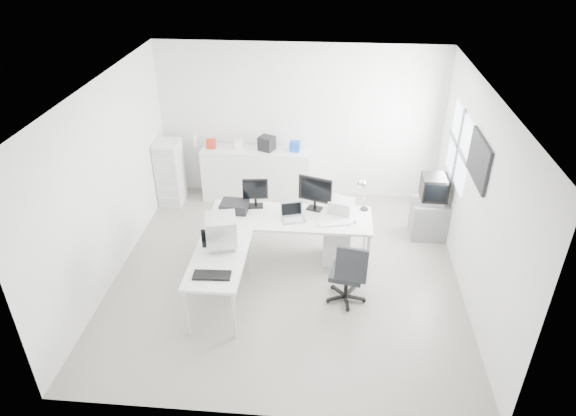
# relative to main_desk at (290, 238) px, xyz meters

# --- Properties ---
(floor) EXTENTS (5.00, 5.00, 0.01)m
(floor) POSITION_rel_main_desk_xyz_m (-0.02, -0.38, -0.38)
(floor) COLOR #B0AB9E
(floor) RESTS_ON ground
(ceiling) EXTENTS (5.00, 5.00, 0.01)m
(ceiling) POSITION_rel_main_desk_xyz_m (-0.02, -0.38, 2.42)
(ceiling) COLOR white
(ceiling) RESTS_ON back_wall
(back_wall) EXTENTS (5.00, 0.02, 2.80)m
(back_wall) POSITION_rel_main_desk_xyz_m (-0.02, 2.12, 1.02)
(back_wall) COLOR silver
(back_wall) RESTS_ON floor
(left_wall) EXTENTS (0.02, 5.00, 2.80)m
(left_wall) POSITION_rel_main_desk_xyz_m (-2.52, -0.38, 1.02)
(left_wall) COLOR silver
(left_wall) RESTS_ON floor
(right_wall) EXTENTS (0.02, 5.00, 2.80)m
(right_wall) POSITION_rel_main_desk_xyz_m (2.48, -0.38, 1.02)
(right_wall) COLOR silver
(right_wall) RESTS_ON floor
(window) EXTENTS (0.02, 1.20, 1.10)m
(window) POSITION_rel_main_desk_xyz_m (2.46, 0.82, 1.23)
(window) COLOR white
(window) RESTS_ON right_wall
(wall_picture) EXTENTS (0.04, 0.90, 0.60)m
(wall_picture) POSITION_rel_main_desk_xyz_m (2.45, -0.28, 1.52)
(wall_picture) COLOR black
(wall_picture) RESTS_ON right_wall
(main_desk) EXTENTS (2.40, 0.80, 0.75)m
(main_desk) POSITION_rel_main_desk_xyz_m (0.00, 0.00, 0.00)
(main_desk) COLOR white
(main_desk) RESTS_ON floor
(side_desk) EXTENTS (0.70, 1.40, 0.75)m
(side_desk) POSITION_rel_main_desk_xyz_m (-0.85, -1.10, 0.00)
(side_desk) COLOR white
(side_desk) RESTS_ON floor
(drawer_pedestal) EXTENTS (0.40, 0.50, 0.60)m
(drawer_pedestal) POSITION_rel_main_desk_xyz_m (0.70, 0.05, -0.08)
(drawer_pedestal) COLOR white
(drawer_pedestal) RESTS_ON floor
(inkjet_printer) EXTENTS (0.42, 0.34, 0.14)m
(inkjet_printer) POSITION_rel_main_desk_xyz_m (-0.85, 0.10, 0.45)
(inkjet_printer) COLOR black
(inkjet_printer) RESTS_ON main_desk
(lcd_monitor_small) EXTENTS (0.40, 0.26, 0.48)m
(lcd_monitor_small) POSITION_rel_main_desk_xyz_m (-0.55, 0.25, 0.61)
(lcd_monitor_small) COLOR black
(lcd_monitor_small) RESTS_ON main_desk
(lcd_monitor_large) EXTENTS (0.56, 0.36, 0.54)m
(lcd_monitor_large) POSITION_rel_main_desk_xyz_m (0.35, 0.25, 0.64)
(lcd_monitor_large) COLOR black
(lcd_monitor_large) RESTS_ON main_desk
(laptop) EXTENTS (0.38, 0.38, 0.20)m
(laptop) POSITION_rel_main_desk_xyz_m (0.05, -0.10, 0.48)
(laptop) COLOR #B7B7BA
(laptop) RESTS_ON main_desk
(white_keyboard) EXTENTS (0.48, 0.24, 0.02)m
(white_keyboard) POSITION_rel_main_desk_xyz_m (0.65, -0.15, 0.38)
(white_keyboard) COLOR white
(white_keyboard) RESTS_ON main_desk
(white_mouse) EXTENTS (0.06, 0.06, 0.06)m
(white_mouse) POSITION_rel_main_desk_xyz_m (0.95, -0.10, 0.40)
(white_mouse) COLOR white
(white_mouse) RESTS_ON main_desk
(laser_printer) EXTENTS (0.41, 0.38, 0.20)m
(laser_printer) POSITION_rel_main_desk_xyz_m (0.75, 0.22, 0.47)
(laser_printer) COLOR beige
(laser_printer) RESTS_ON main_desk
(desk_lamp) EXTENTS (0.22, 0.22, 0.53)m
(desk_lamp) POSITION_rel_main_desk_xyz_m (1.10, 0.30, 0.64)
(desk_lamp) COLOR silver
(desk_lamp) RESTS_ON main_desk
(crt_monitor) EXTENTS (0.47, 0.47, 0.45)m
(crt_monitor) POSITION_rel_main_desk_xyz_m (-0.85, -0.85, 0.60)
(crt_monitor) COLOR #B7B7BA
(crt_monitor) RESTS_ON side_desk
(black_keyboard) EXTENTS (0.48, 0.21, 0.03)m
(black_keyboard) POSITION_rel_main_desk_xyz_m (-0.85, -1.50, 0.39)
(black_keyboard) COLOR black
(black_keyboard) RESTS_ON side_desk
(office_chair) EXTENTS (0.66, 0.66, 0.98)m
(office_chair) POSITION_rel_main_desk_xyz_m (0.84, -0.89, 0.11)
(office_chair) COLOR #27292C
(office_chair) RESTS_ON floor
(tv_cabinet) EXTENTS (0.58, 0.47, 0.63)m
(tv_cabinet) POSITION_rel_main_desk_xyz_m (2.20, 0.82, -0.06)
(tv_cabinet) COLOR slate
(tv_cabinet) RESTS_ON floor
(crt_tv) EXTENTS (0.50, 0.48, 0.45)m
(crt_tv) POSITION_rel_main_desk_xyz_m (2.20, 0.82, 0.48)
(crt_tv) COLOR black
(crt_tv) RESTS_ON tv_cabinet
(sideboard) EXTENTS (1.95, 0.49, 0.97)m
(sideboard) POSITION_rel_main_desk_xyz_m (-0.77, 1.86, 0.11)
(sideboard) COLOR white
(sideboard) RESTS_ON floor
(clutter_box_a) EXTENTS (0.16, 0.14, 0.15)m
(clutter_box_a) POSITION_rel_main_desk_xyz_m (-1.57, 1.86, 0.68)
(clutter_box_a) COLOR #B32919
(clutter_box_a) RESTS_ON sideboard
(clutter_box_b) EXTENTS (0.17, 0.16, 0.16)m
(clutter_box_b) POSITION_rel_main_desk_xyz_m (-1.07, 1.86, 0.68)
(clutter_box_b) COLOR white
(clutter_box_b) RESTS_ON sideboard
(clutter_box_c) EXTENTS (0.32, 0.31, 0.25)m
(clutter_box_c) POSITION_rel_main_desk_xyz_m (-0.57, 1.86, 0.72)
(clutter_box_c) COLOR black
(clutter_box_c) RESTS_ON sideboard
(clutter_box_d) EXTENTS (0.19, 0.17, 0.18)m
(clutter_box_d) POSITION_rel_main_desk_xyz_m (-0.07, 1.86, 0.69)
(clutter_box_d) COLOR #1A46B7
(clutter_box_d) RESTS_ON sideboard
(clutter_bottle) EXTENTS (0.07, 0.07, 0.22)m
(clutter_bottle) POSITION_rel_main_desk_xyz_m (-1.87, 1.90, 0.71)
(clutter_bottle) COLOR white
(clutter_bottle) RESTS_ON sideboard
(filing_cabinet) EXTENTS (0.41, 0.49, 1.18)m
(filing_cabinet) POSITION_rel_main_desk_xyz_m (-2.30, 1.58, 0.22)
(filing_cabinet) COLOR white
(filing_cabinet) RESTS_ON floor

